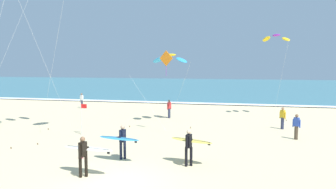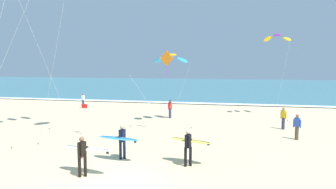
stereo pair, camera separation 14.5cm
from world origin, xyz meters
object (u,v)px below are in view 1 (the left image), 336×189
kite_arc_golden_far (170,58)px  lifeguard_flag (82,116)px  bystander_red_top (169,109)px  bystander_blue_top (296,127)px  surfer_lead (121,139)px  surfer_third (85,151)px  kite_arc_violet_mid (276,38)px  kite_diamond_amber_near (165,61)px  surfer_trailing (190,143)px  beach_ball (81,156)px  bystander_white_top (82,100)px  bystander_yellow_top (283,118)px

kite_arc_golden_far → lifeguard_flag: bearing=-130.3°
bystander_red_top → bystander_blue_top: size_ratio=1.00×
surfer_lead → kite_arc_golden_far: kite_arc_golden_far is taller
surfer_third → kite_arc_violet_mid: 20.81m
kite_diamond_amber_near → bystander_blue_top: kite_diamond_amber_near is taller
surfer_lead → surfer_trailing: size_ratio=1.05×
bystander_red_top → surfer_trailing: bearing=-73.5°
surfer_third → bystander_red_top: surfer_third is taller
kite_diamond_amber_near → kite_arc_golden_far: (-0.42, 3.77, 0.26)m
surfer_lead → surfer_third: size_ratio=0.91×
surfer_lead → surfer_third: (-0.67, -2.37, 0.00)m
kite_diamond_amber_near → beach_ball: (-2.68, -6.88, -4.71)m
surfer_trailing → kite_arc_violet_mid: bearing=70.9°
kite_arc_violet_mid → lifeguard_flag: 17.80m
kite_arc_golden_far → bystander_red_top: 4.71m
surfer_trailing → lifeguard_flag: lifeguard_flag is taller
kite_arc_violet_mid → bystander_white_top: size_ratio=4.57×
kite_diamond_amber_near → bystander_red_top: 6.98m
kite_diamond_amber_near → surfer_lead: bearing=-95.5°
surfer_third → bystander_yellow_top: size_ratio=1.52×
kite_arc_violet_mid → lifeguard_flag: size_ratio=3.46×
bystander_yellow_top → bystander_blue_top: 3.16m
kite_diamond_amber_near → kite_arc_violet_mid: size_ratio=0.77×
surfer_trailing → kite_arc_violet_mid: kite_arc_violet_mid is taller
surfer_trailing → bystander_white_top: size_ratio=1.33×
surfer_third → bystander_red_top: size_ratio=1.52×
surfer_lead → lifeguard_flag: bearing=133.4°
bystander_red_top → bystander_white_top: same height
kite_arc_golden_far → beach_ball: (-2.26, -10.65, -4.97)m
bystander_red_top → lifeguard_flag: size_ratio=0.76×
surfer_third → surfer_trailing: bearing=29.9°
bystander_red_top → bystander_white_top: bearing=158.4°
bystander_blue_top → kite_diamond_amber_near: bearing=177.7°
surfer_third → bystander_yellow_top: bearing=51.7°
kite_diamond_amber_near → kite_arc_violet_mid: kite_arc_violet_mid is taller
bystander_yellow_top → lifeguard_flag: 14.06m
surfer_third → kite_diamond_amber_near: (1.32, 9.08, 3.80)m
surfer_third → bystander_red_top: bearing=88.4°
bystander_red_top → beach_ball: 12.65m
surfer_trailing → kite_arc_golden_far: 11.70m
kite_diamond_amber_near → kite_arc_violet_mid: 11.93m
kite_arc_golden_far → bystander_blue_top: bearing=-24.9°
bystander_yellow_top → bystander_white_top: size_ratio=1.00×
bystander_white_top → surfer_lead: bearing=-57.1°
surfer_trailing → beach_ball: size_ratio=7.54×
kite_diamond_amber_near → bystander_yellow_top: 9.41m
surfer_third → lifeguard_flag: lifeguard_flag is taller
bystander_red_top → beach_ball: bystander_red_top is taller
surfer_trailing → beach_ball: bearing=-178.5°
bystander_blue_top → beach_ball: size_ratio=5.68×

